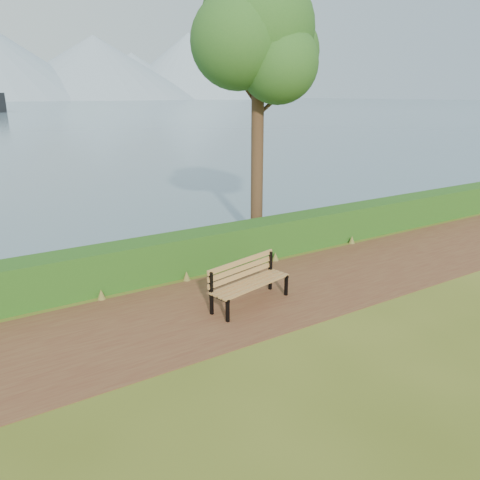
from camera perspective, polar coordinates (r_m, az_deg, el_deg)
ground at (r=10.53m, az=3.86°, el=-7.32°), size 140.00×140.00×0.00m
path at (r=10.75m, az=2.92°, el=-6.73°), size 40.00×3.40×0.01m
hedge at (r=12.39m, az=-3.13°, el=-0.95°), size 32.00×0.85×1.00m
bench at (r=10.13m, az=0.89°, el=-4.80°), size 2.04×1.00×0.98m
tree at (r=14.33m, az=2.26°, el=23.57°), size 4.12×3.40×7.99m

